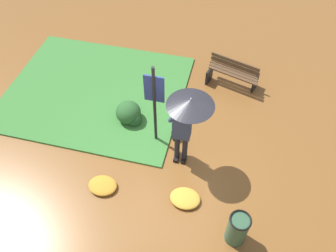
# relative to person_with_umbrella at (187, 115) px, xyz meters

# --- Properties ---
(ground_plane) EXTENTS (18.00, 18.00, 0.00)m
(ground_plane) POSITION_rel_person_with_umbrella_xyz_m (-0.16, -0.23, -1.55)
(ground_plane) COLOR brown
(grass_verge) EXTENTS (4.80, 4.00, 0.05)m
(grass_verge) POSITION_rel_person_with_umbrella_xyz_m (-2.84, 1.61, -1.53)
(grass_verge) COLOR #387533
(grass_verge) RESTS_ON ground_plane
(person_with_umbrella) EXTENTS (0.96, 0.96, 2.04)m
(person_with_umbrella) POSITION_rel_person_with_umbrella_xyz_m (0.00, 0.00, 0.00)
(person_with_umbrella) COLOR black
(person_with_umbrella) RESTS_ON ground_plane
(info_sign_post) EXTENTS (0.44, 0.07, 2.30)m
(info_sign_post) POSITION_rel_person_with_umbrella_xyz_m (-0.78, 0.41, -0.11)
(info_sign_post) COLOR black
(info_sign_post) RESTS_ON ground_plane
(handbag) EXTENTS (0.32, 0.29, 0.37)m
(handbag) POSITION_rel_person_with_umbrella_xyz_m (-0.27, 0.58, -1.42)
(handbag) COLOR black
(handbag) RESTS_ON ground_plane
(park_bench) EXTENTS (1.44, 0.76, 0.75)m
(park_bench) POSITION_rel_person_with_umbrella_xyz_m (0.77, 2.81, -1.15)
(park_bench) COLOR black
(park_bench) RESTS_ON ground_plane
(trash_bin) EXTENTS (0.42, 0.42, 0.83)m
(trash_bin) POSITION_rel_person_with_umbrella_xyz_m (1.37, -1.61, -1.13)
(trash_bin) COLOR #2D5138
(trash_bin) RESTS_ON ground_plane
(shrub_cluster) EXTENTS (0.69, 0.63, 0.57)m
(shrub_cluster) POSITION_rel_person_with_umbrella_xyz_m (-1.58, 0.83, -1.29)
(shrub_cluster) COLOR #285628
(shrub_cluster) RESTS_ON ground_plane
(leaf_pile_near_person) EXTENTS (0.64, 0.51, 0.14)m
(leaf_pile_near_person) POSITION_rel_person_with_umbrella_xyz_m (-1.58, -1.17, -1.48)
(leaf_pile_near_person) COLOR #C68428
(leaf_pile_near_person) RESTS_ON ground_plane
(leaf_pile_by_bench) EXTENTS (0.65, 0.52, 0.14)m
(leaf_pile_by_bench) POSITION_rel_person_with_umbrella_xyz_m (0.25, -1.04, -1.48)
(leaf_pile_by_bench) COLOR gold
(leaf_pile_by_bench) RESTS_ON ground_plane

